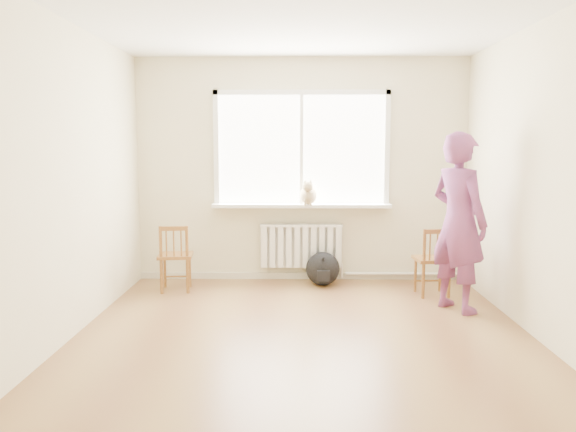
{
  "coord_description": "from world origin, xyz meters",
  "views": [
    {
      "loc": [
        -0.07,
        -4.6,
        1.65
      ],
      "look_at": [
        -0.15,
        1.2,
        0.92
      ],
      "focal_mm": 35.0,
      "sensor_mm": 36.0,
      "label": 1
    }
  ],
  "objects_px": {
    "chair_left": "(175,258)",
    "chair_right": "(434,262)",
    "person": "(459,222)",
    "backpack": "(323,269)",
    "cat": "(308,194)"
  },
  "relations": [
    {
      "from": "chair_left",
      "to": "person",
      "type": "relative_size",
      "value": 0.43
    },
    {
      "from": "person",
      "to": "cat",
      "type": "xyz_separation_m",
      "value": [
        -1.47,
        1.11,
        0.18
      ]
    },
    {
      "from": "chair_right",
      "to": "cat",
      "type": "height_order",
      "value": "cat"
    },
    {
      "from": "chair_left",
      "to": "backpack",
      "type": "height_order",
      "value": "chair_left"
    },
    {
      "from": "chair_left",
      "to": "backpack",
      "type": "xyz_separation_m",
      "value": [
        1.69,
        0.3,
        -0.19
      ]
    },
    {
      "from": "chair_right",
      "to": "backpack",
      "type": "distance_m",
      "value": 1.29
    },
    {
      "from": "cat",
      "to": "chair_right",
      "type": "bearing_deg",
      "value": -18.71
    },
    {
      "from": "chair_right",
      "to": "person",
      "type": "height_order",
      "value": "person"
    },
    {
      "from": "chair_right",
      "to": "cat",
      "type": "distance_m",
      "value": 1.64
    },
    {
      "from": "chair_right",
      "to": "chair_left",
      "type": "bearing_deg",
      "value": -8.02
    },
    {
      "from": "chair_left",
      "to": "chair_right",
      "type": "relative_size",
      "value": 1.01
    },
    {
      "from": "person",
      "to": "backpack",
      "type": "distance_m",
      "value": 1.77
    },
    {
      "from": "chair_left",
      "to": "chair_right",
      "type": "bearing_deg",
      "value": 170.85
    },
    {
      "from": "person",
      "to": "cat",
      "type": "height_order",
      "value": "person"
    },
    {
      "from": "cat",
      "to": "backpack",
      "type": "distance_m",
      "value": 0.9
    }
  ]
}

